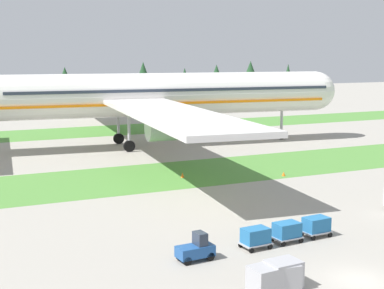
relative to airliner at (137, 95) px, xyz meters
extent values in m
plane|color=gray|center=(-4.45, -55.47, -8.08)|extent=(400.00, 400.00, 0.00)
cube|color=#4C8438|center=(-4.45, -21.02, -8.08)|extent=(320.00, 14.78, 0.01)
cube|color=#4C8438|center=(-4.45, 20.54, -8.08)|extent=(320.00, 14.78, 0.01)
cylinder|color=silver|center=(2.30, -0.24, -0.01)|extent=(58.04, 12.47, 6.58)
sphere|color=silver|center=(30.98, -3.20, -0.01)|extent=(6.45, 6.45, 6.45)
cube|color=orange|center=(2.30, -0.24, -1.17)|extent=(56.65, 12.46, 0.36)
cube|color=#283342|center=(5.80, -0.60, 0.81)|extent=(51.05, 11.82, 0.44)
cube|color=silver|center=(1.13, 22.64, -0.67)|extent=(13.07, 39.41, 0.59)
cylinder|color=#A3A3A8|center=(1.90, 16.72, -2.84)|extent=(5.97, 4.18, 3.62)
cube|color=silver|center=(-3.52, -22.39, -0.67)|extent=(13.07, 39.41, 0.59)
cylinder|color=#A3A3A8|center=(-1.56, -16.76, -2.84)|extent=(5.97, 4.18, 3.62)
cylinder|color=#A3A3A8|center=(24.69, -2.55, -4.24)|extent=(0.44, 0.44, 6.48)
cylinder|color=black|center=(24.69, -2.55, -7.48)|extent=(1.24, 0.54, 1.20)
cylinder|color=#A3A3A8|center=(-1.79, 4.16, -4.12)|extent=(0.44, 0.44, 6.23)
cylinder|color=black|center=(-1.79, 4.16, -7.23)|extent=(1.75, 0.77, 1.70)
cylinder|color=#A3A3A8|center=(-2.60, -3.70, -4.12)|extent=(0.44, 0.44, 6.23)
cylinder|color=black|center=(-2.60, -3.70, -7.23)|extent=(1.75, 0.77, 1.70)
cube|color=#1E4C8E|center=(-12.41, -47.94, -7.40)|extent=(2.69, 1.48, 0.77)
cube|color=#283342|center=(-12.02, -47.91, -6.56)|extent=(0.78, 1.14, 0.90)
cylinder|color=black|center=(-13.28, -48.55, -7.78)|extent=(0.61, 0.24, 0.60)
cylinder|color=black|center=(-13.36, -47.46, -7.78)|extent=(0.61, 0.24, 0.60)
cylinder|color=black|center=(-11.46, -48.42, -7.78)|extent=(0.61, 0.24, 0.60)
cylinder|color=black|center=(-11.54, -47.32, -7.78)|extent=(0.61, 0.24, 0.60)
cube|color=#A3A3A8|center=(-7.32, -47.57, -7.68)|extent=(2.30, 1.66, 0.10)
cube|color=#23669E|center=(-7.32, -47.57, -7.08)|extent=(2.03, 1.46, 1.10)
cylinder|color=black|center=(-8.11, -48.32, -7.88)|extent=(0.41, 0.15, 0.40)
cylinder|color=black|center=(-8.21, -46.94, -7.88)|extent=(0.41, 0.15, 0.40)
cylinder|color=black|center=(-6.44, -48.20, -7.88)|extent=(0.41, 0.15, 0.40)
cylinder|color=black|center=(-6.54, -46.82, -7.88)|extent=(0.41, 0.15, 0.40)
cube|color=#A3A3A8|center=(-4.43, -47.36, -7.68)|extent=(2.30, 1.66, 0.10)
cube|color=#23669E|center=(-4.43, -47.36, -7.08)|extent=(2.03, 1.46, 1.10)
cylinder|color=black|center=(-5.22, -48.11, -7.88)|extent=(0.41, 0.15, 0.40)
cylinder|color=black|center=(-5.32, -46.73, -7.88)|extent=(0.41, 0.15, 0.40)
cylinder|color=black|center=(-3.55, -47.99, -7.88)|extent=(0.41, 0.15, 0.40)
cylinder|color=black|center=(-3.65, -46.61, -7.88)|extent=(0.41, 0.15, 0.40)
cube|color=#A3A3A8|center=(-1.54, -47.15, -7.68)|extent=(2.30, 1.66, 0.10)
cube|color=#23669E|center=(-1.54, -47.15, -7.08)|extent=(2.03, 1.46, 1.10)
cylinder|color=black|center=(-2.32, -47.90, -7.88)|extent=(0.41, 0.15, 0.40)
cylinder|color=black|center=(-2.42, -46.52, -7.88)|extent=(0.41, 0.15, 0.40)
cylinder|color=black|center=(-0.66, -47.78, -7.88)|extent=(0.41, 0.15, 0.40)
cylinder|color=black|center=(-0.76, -46.40, -7.88)|extent=(0.41, 0.15, 0.40)
cube|color=#A3A3A8|center=(-10.67, -54.42, -7.29)|extent=(2.14, 1.78, 1.57)
cube|color=#A3A3A8|center=(-9.55, -54.39, -7.29)|extent=(2.16, 1.81, 1.57)
cube|color=#A3A3A8|center=(-9.39, -54.32, -7.23)|extent=(2.10, 1.73, 1.70)
cone|color=orange|center=(8.72, -27.24, -7.83)|extent=(0.44, 0.44, 0.50)
cone|color=orange|center=(-2.51, -23.08, -7.78)|extent=(0.44, 0.44, 0.60)
cylinder|color=#4C3823|center=(-9.11, 56.07, -6.81)|extent=(0.70, 0.70, 2.54)
cone|color=#1E4223|center=(-9.11, 56.07, -2.22)|extent=(4.74, 4.74, 6.65)
cylinder|color=#4C3823|center=(1.51, 58.99, -6.57)|extent=(0.70, 0.70, 3.03)
cone|color=#1E4223|center=(1.51, 58.99, -1.00)|extent=(6.11, 6.11, 8.10)
cylinder|color=#4C3823|center=(11.26, 59.91, -6.61)|extent=(0.70, 0.70, 2.94)
cone|color=#1E4223|center=(11.26, 59.91, -1.99)|extent=(6.28, 6.28, 6.32)
cylinder|color=#4C3823|center=(22.08, 58.91, -6.34)|extent=(0.70, 0.70, 3.47)
cone|color=#1E4223|center=(22.08, 58.91, -0.19)|extent=(6.07, 6.07, 8.85)
cylinder|color=#4C3823|center=(32.47, 55.43, -6.65)|extent=(0.70, 0.70, 2.86)
cone|color=#1E4223|center=(32.47, 55.43, -1.30)|extent=(4.39, 4.39, 7.84)
cylinder|color=#4C3823|center=(44.85, 61.17, -6.16)|extent=(0.70, 0.70, 3.84)
cone|color=#1E4223|center=(44.85, 61.17, -0.47)|extent=(5.65, 5.65, 7.53)
cylinder|color=#4C3823|center=(55.56, 60.51, -6.12)|extent=(0.70, 0.70, 3.92)
cone|color=#1E4223|center=(55.56, 60.51, 0.05)|extent=(6.35, 6.35, 8.43)
cylinder|color=#4C3823|center=(67.78, 59.34, -6.66)|extent=(0.70, 0.70, 2.84)
cone|color=#1E4223|center=(67.78, 59.34, -0.89)|extent=(3.81, 3.81, 8.69)
camera|label=1|loc=(-28.17, -81.89, 6.10)|focal=52.68mm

